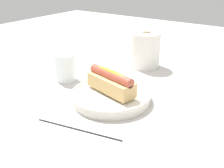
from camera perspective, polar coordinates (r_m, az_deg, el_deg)
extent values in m
plane|color=beige|center=(0.73, -0.80, -3.46)|extent=(2.40, 2.40, 0.00)
cylinder|color=silver|center=(0.72, 0.00, -2.71)|extent=(0.22, 0.22, 0.02)
torus|color=silver|center=(0.72, 0.00, -1.89)|extent=(0.23, 0.23, 0.01)
cube|color=#DBB270|center=(0.71, 0.00, 0.00)|extent=(0.16, 0.08, 0.04)
cylinder|color=#B24C38|center=(0.70, 0.00, 2.08)|extent=(0.15, 0.06, 0.03)
ellipsoid|color=gold|center=(0.69, 0.00, 2.98)|extent=(0.11, 0.04, 0.01)
cylinder|color=white|center=(0.85, -10.44, 3.70)|extent=(0.07, 0.07, 0.09)
cylinder|color=silver|center=(0.86, -10.33, 2.31)|extent=(0.06, 0.06, 0.04)
cylinder|color=white|center=(0.96, 7.42, 7.61)|extent=(0.11, 0.11, 0.13)
cylinder|color=#997A5B|center=(0.95, 7.64, 11.49)|extent=(0.03, 0.03, 0.00)
cylinder|color=black|center=(0.61, -7.59, -9.95)|extent=(0.22, 0.05, 0.01)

